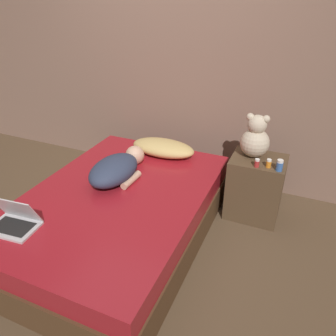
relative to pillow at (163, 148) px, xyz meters
name	(u,v)px	position (x,y,z in m)	size (l,w,h in m)	color
ground_plane	(120,235)	(-0.06, -0.78, -0.51)	(12.00, 12.00, 0.00)	brown
wall_back	(177,55)	(-0.06, 0.51, 0.79)	(8.00, 0.06, 2.60)	#846656
bed	(118,215)	(-0.06, -0.78, -0.29)	(1.38, 2.01, 0.43)	#4C331E
nightstand	(255,187)	(0.92, -0.01, -0.22)	(0.47, 0.40, 0.58)	brown
pillow	(163,148)	(0.00, 0.00, 0.00)	(0.64, 0.31, 0.15)	tan
person_lying	(117,168)	(-0.18, -0.57, 0.02)	(0.36, 0.71, 0.20)	#2D3851
laptop	(14,221)	(-0.48, -1.42, -0.03)	(0.35, 0.26, 0.22)	silver
teddy_bear	(255,138)	(0.86, 0.02, 0.24)	(0.25, 0.25, 0.38)	beige
bottle_orange	(269,163)	(1.02, -0.14, 0.11)	(0.04, 0.04, 0.07)	orange
bottle_blue	(280,165)	(1.10, -0.16, 0.12)	(0.05, 0.05, 0.10)	#3866B2
bottle_red	(257,163)	(0.92, -0.17, 0.11)	(0.04, 0.04, 0.07)	#B72D2D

